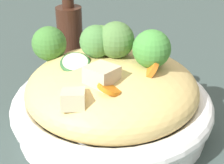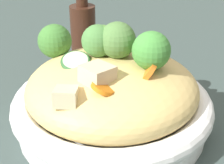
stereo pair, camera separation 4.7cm
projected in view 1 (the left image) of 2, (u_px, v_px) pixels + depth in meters
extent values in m
plane|color=#364441|center=(112.00, 125.00, 0.50)|extent=(3.00, 3.00, 0.00)
cylinder|color=white|center=(112.00, 118.00, 0.50)|extent=(0.27, 0.27, 0.02)
torus|color=white|center=(112.00, 103.00, 0.49)|extent=(0.28, 0.28, 0.03)
ellipsoid|color=tan|center=(112.00, 87.00, 0.47)|extent=(0.24, 0.24, 0.08)
torus|color=tan|center=(150.00, 83.00, 0.42)|extent=(0.05, 0.05, 0.02)
torus|color=tan|center=(101.00, 64.00, 0.50)|extent=(0.09, 0.09, 0.02)
torus|color=tan|center=(135.00, 71.00, 0.47)|extent=(0.07, 0.07, 0.02)
cone|color=#98B771|center=(96.00, 56.00, 0.47)|extent=(0.02, 0.02, 0.01)
sphere|color=#477B3C|center=(96.00, 41.00, 0.46)|extent=(0.05, 0.05, 0.05)
cone|color=#A4BD74|center=(151.00, 66.00, 0.45)|extent=(0.04, 0.04, 0.02)
sphere|color=#418939|center=(152.00, 49.00, 0.44)|extent=(0.07, 0.07, 0.05)
cone|color=#A3BD6E|center=(116.00, 56.00, 0.47)|extent=(0.02, 0.02, 0.01)
sphere|color=#4E783C|center=(116.00, 40.00, 0.46)|extent=(0.05, 0.05, 0.05)
cone|color=#A4B975|center=(101.00, 56.00, 0.48)|extent=(0.02, 0.02, 0.02)
sphere|color=#4E7E38|center=(101.00, 40.00, 0.46)|extent=(0.05, 0.05, 0.04)
cone|color=#9BBC76|center=(51.00, 61.00, 0.51)|extent=(0.03, 0.03, 0.02)
sphere|color=#3D7631|center=(49.00, 44.00, 0.50)|extent=(0.06, 0.06, 0.05)
cylinder|color=orange|center=(115.00, 52.00, 0.48)|extent=(0.03, 0.04, 0.02)
cylinder|color=orange|center=(158.00, 53.00, 0.50)|extent=(0.03, 0.03, 0.02)
cylinder|color=orange|center=(150.00, 71.00, 0.43)|extent=(0.04, 0.04, 0.03)
cylinder|color=orange|center=(109.00, 88.00, 0.40)|extent=(0.04, 0.04, 0.02)
cylinder|color=beige|center=(143.00, 48.00, 0.52)|extent=(0.04, 0.04, 0.03)
torus|color=#366630|center=(143.00, 48.00, 0.52)|extent=(0.05, 0.05, 0.04)
cylinder|color=beige|center=(75.00, 63.00, 0.45)|extent=(0.05, 0.05, 0.02)
torus|color=#2C5C2D|center=(75.00, 63.00, 0.45)|extent=(0.05, 0.06, 0.02)
cube|color=beige|center=(102.00, 76.00, 0.41)|extent=(0.04, 0.04, 0.03)
cube|color=beige|center=(73.00, 99.00, 0.39)|extent=(0.04, 0.04, 0.02)
cylinder|color=#381E14|center=(70.00, 36.00, 0.67)|extent=(0.05, 0.05, 0.11)
cylinder|color=#381E14|center=(68.00, 2.00, 0.64)|extent=(0.02, 0.02, 0.02)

